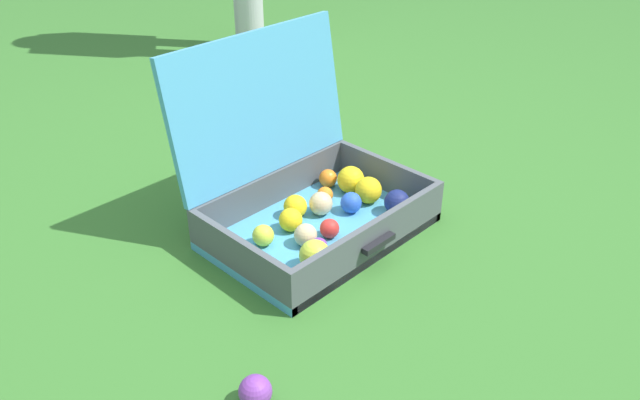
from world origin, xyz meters
name	(u,v)px	position (x,y,z in m)	size (l,w,h in m)	color
ground_plane	(309,235)	(0.00, 0.00, 0.00)	(16.00, 16.00, 0.00)	#336B28
open_suitcase	(309,191)	(0.04, 0.04, 0.11)	(0.59, 0.49, 0.51)	#4799C6
stray_ball_on_grass	(255,391)	(-0.49, -0.35, 0.03)	(0.07, 0.07, 0.07)	purple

